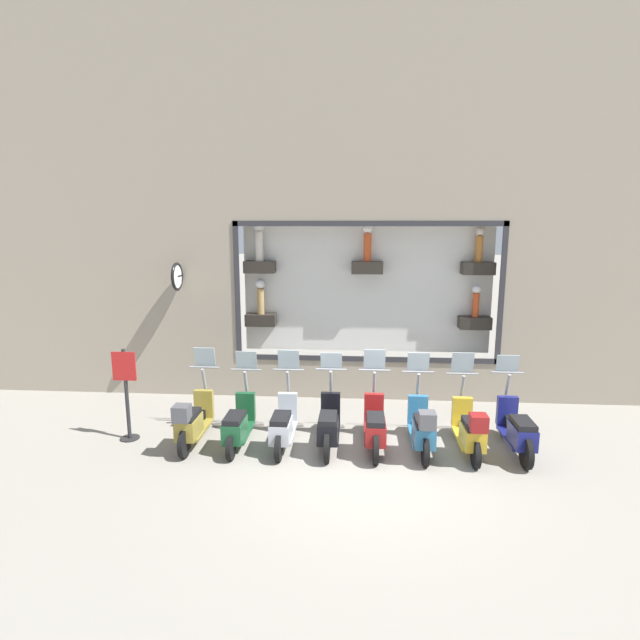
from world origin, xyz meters
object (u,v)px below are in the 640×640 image
scooter_navy_0 (517,430)px  scooter_yellow_1 (470,430)px  scooter_teal_2 (422,428)px  shop_sign_post (126,391)px  scooter_green_6 (238,424)px  scooter_red_3 (375,426)px  scooter_black_4 (329,425)px  scooter_silver_5 (283,425)px  scooter_olive_7 (193,421)px

scooter_navy_0 → scooter_yellow_1: (-0.07, 0.84, 0.02)m
scooter_yellow_1 → scooter_teal_2: scooter_yellow_1 is taller
shop_sign_post → scooter_teal_2: bearing=-91.8°
scooter_green_6 → scooter_navy_0: bearing=-89.9°
scooter_navy_0 → scooter_yellow_1: scooter_yellow_1 is taller
scooter_green_6 → shop_sign_post: shop_sign_post is taller
scooter_yellow_1 → shop_sign_post: 6.38m
scooter_yellow_1 → scooter_red_3: size_ratio=0.99×
scooter_yellow_1 → scooter_teal_2: (0.00, 0.84, 0.01)m
scooter_black_4 → scooter_green_6: bearing=90.2°
scooter_navy_0 → scooter_red_3: (0.00, 2.52, -0.00)m
scooter_red_3 → scooter_silver_5: (-0.01, 1.68, -0.02)m
scooter_navy_0 → shop_sign_post: shop_sign_post is taller
scooter_yellow_1 → scooter_green_6: size_ratio=1.00×
scooter_teal_2 → scooter_olive_7: bearing=90.0°
scooter_yellow_1 → scooter_olive_7: bearing=89.9°
scooter_navy_0 → scooter_silver_5: scooter_silver_5 is taller
scooter_silver_5 → scooter_olive_7: bearing=92.0°
scooter_black_4 → shop_sign_post: 3.87m
scooter_black_4 → shop_sign_post: shop_sign_post is taller
scooter_navy_0 → scooter_teal_2: bearing=92.2°
scooter_teal_2 → shop_sign_post: size_ratio=1.01×
scooter_navy_0 → scooter_olive_7: 5.88m
scooter_navy_0 → scooter_red_3: scooter_red_3 is taller
scooter_silver_5 → scooter_yellow_1: bearing=-91.1°
scooter_yellow_1 → scooter_olive_7: scooter_olive_7 is taller
scooter_yellow_1 → scooter_red_3: scooter_red_3 is taller
scooter_yellow_1 → scooter_teal_2: size_ratio=1.00×
scooter_olive_7 → scooter_teal_2: bearing=-90.0°
scooter_teal_2 → shop_sign_post: 5.54m
scooter_black_4 → scooter_navy_0: bearing=-90.0°
scooter_navy_0 → shop_sign_post: size_ratio=1.02×
scooter_red_3 → scooter_black_4: 0.84m
scooter_teal_2 → scooter_olive_7: scooter_olive_7 is taller
scooter_yellow_1 → scooter_silver_5: 3.36m
scooter_yellow_1 → scooter_green_6: 4.20m
scooter_silver_5 → scooter_green_6: size_ratio=1.00×
scooter_olive_7 → scooter_black_4: bearing=-88.6°
scooter_black_4 → scooter_green_6: same height
scooter_navy_0 → scooter_yellow_1: 0.84m
scooter_navy_0 → scooter_green_6: size_ratio=1.01×
scooter_teal_2 → scooter_green_6: (0.06, 3.36, -0.06)m
scooter_silver_5 → scooter_red_3: bearing=-89.8°
scooter_navy_0 → scooter_green_6: 5.04m
scooter_silver_5 → shop_sign_post: 3.05m
scooter_navy_0 → scooter_green_6: bearing=90.1°
scooter_navy_0 → scooter_red_3: 2.52m
scooter_navy_0 → scooter_black_4: size_ratio=1.00×
scooter_navy_0 → scooter_silver_5: size_ratio=1.01×
shop_sign_post → scooter_navy_0: bearing=-90.9°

